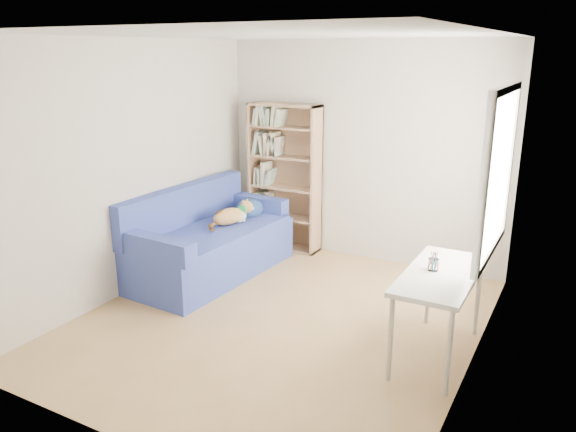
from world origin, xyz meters
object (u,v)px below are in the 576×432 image
(bookshelf, at_px, (285,183))
(pen_cup, at_px, (433,263))
(desk, at_px, (440,281))
(sofa, at_px, (209,242))

(bookshelf, distance_m, pen_cup, 2.93)
(bookshelf, distance_m, desk, 3.00)
(pen_cup, bearing_deg, sofa, 168.17)
(sofa, bearing_deg, bookshelf, 77.60)
(desk, height_order, pen_cup, pen_cup)
(sofa, distance_m, bookshelf, 1.32)
(bookshelf, bearing_deg, sofa, -105.76)
(sofa, distance_m, desk, 2.84)
(bookshelf, bearing_deg, desk, -35.98)
(sofa, height_order, desk, sofa)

